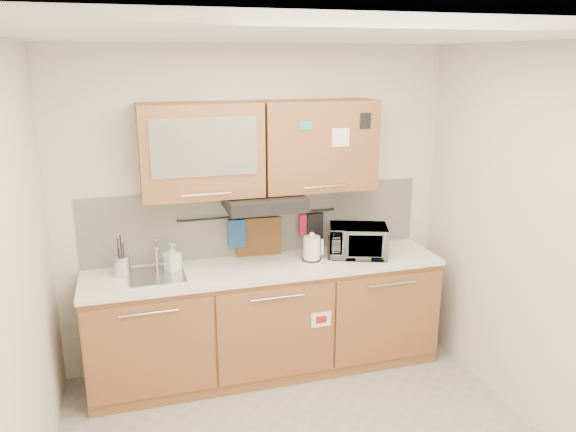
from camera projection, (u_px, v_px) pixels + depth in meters
ceiling at (321, 36)px, 2.86m from camera, size 3.20×3.20×0.00m
wall_back at (257, 209)px, 4.60m from camera, size 3.20×0.00×3.20m
wall_left at (13, 307)px, 2.78m from camera, size 0.00×3.00×3.00m
wall_right at (549, 248)px, 3.65m from camera, size 0.00×3.00×3.00m
base_cabinet at (267, 324)px, 4.56m from camera, size 2.80×0.64×0.88m
countertop at (267, 267)px, 4.42m from camera, size 2.82×0.62×0.04m
backsplash at (257, 221)px, 4.62m from camera, size 2.80×0.02×0.56m
upper_cabinets at (261, 148)px, 4.29m from camera, size 1.82×0.37×0.70m
range_hood at (264, 202)px, 4.34m from camera, size 0.60×0.46×0.10m
sink at (156, 275)px, 4.20m from camera, size 0.42×0.40×0.26m
utensil_rail at (258, 215)px, 4.57m from camera, size 1.30×0.02×0.02m
utensil_crock at (122, 265)px, 4.18m from camera, size 0.13×0.13×0.31m
kettle at (312, 249)px, 4.50m from camera, size 0.17×0.15×0.24m
toaster at (342, 247)px, 4.56m from camera, size 0.26×0.20×0.17m
microwave at (358, 241)px, 4.60m from camera, size 0.54×0.45×0.26m
soap_bottle at (172, 257)px, 4.27m from camera, size 0.13×0.14×0.22m
cutting_board at (259, 244)px, 4.62m from camera, size 0.37×0.06×0.45m
oven_mitt at (237, 233)px, 4.54m from camera, size 0.14×0.05×0.23m
dark_pouch at (314, 227)px, 4.72m from camera, size 0.15×0.07×0.23m
pot_holder at (307, 224)px, 4.69m from camera, size 0.14×0.04×0.17m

